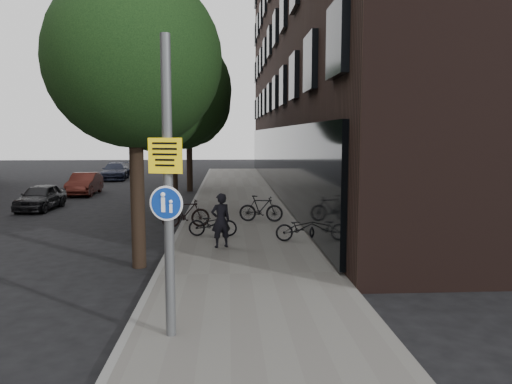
{
  "coord_description": "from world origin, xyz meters",
  "views": [
    {
      "loc": [
        -0.27,
        -8.34,
        3.45
      ],
      "look_at": [
        0.43,
        4.12,
        2.0
      ],
      "focal_mm": 35.0,
      "sensor_mm": 36.0,
      "label": 1
    }
  ],
  "objects": [
    {
      "name": "curb_edge",
      "position": [
        -2.0,
        10.0,
        0.07
      ],
      "size": [
        0.15,
        60.0,
        0.13
      ],
      "primitive_type": "cube",
      "color": "slate",
      "rests_on": "ground"
    },
    {
      "name": "ground",
      "position": [
        0.0,
        0.0,
        0.0
      ],
      "size": [
        120.0,
        120.0,
        0.0
      ],
      "primitive_type": "plane",
      "color": "black",
      "rests_on": "ground"
    },
    {
      "name": "pedestrian",
      "position": [
        -0.5,
        6.18,
        0.93
      ],
      "size": [
        0.68,
        0.56,
        1.61
      ],
      "primitive_type": "imported",
      "rotation": [
        0.0,
        0.0,
        3.48
      ],
      "color": "black",
      "rests_on": "sidewalk"
    },
    {
      "name": "signpost",
      "position": [
        -1.24,
        -0.28,
        2.59
      ],
      "size": [
        0.55,
        0.19,
        4.9
      ],
      "rotation": [
        0.0,
        0.0,
        -0.28
      ],
      "color": "#595B5E",
      "rests_on": "sidewalk"
    },
    {
      "name": "parked_car_mid",
      "position": [
        -8.5,
        20.58,
        0.63
      ],
      "size": [
        1.44,
        3.84,
        1.25
      ],
      "primitive_type": "imported",
      "rotation": [
        0.0,
        0.0,
        0.03
      ],
      "color": "#4B1B15",
      "rests_on": "ground"
    },
    {
      "name": "parked_bike_facade_far",
      "position": [
        0.98,
        10.48,
        0.62
      ],
      "size": [
        1.73,
        0.72,
        1.01
      ],
      "primitive_type": "imported",
      "rotation": [
        0.0,
        0.0,
        1.42
      ],
      "color": "black",
      "rests_on": "sidewalk"
    },
    {
      "name": "parked_bike_curb_near",
      "position": [
        -0.79,
        7.83,
        0.54
      ],
      "size": [
        1.63,
        0.68,
        0.84
      ],
      "primitive_type": "imported",
      "rotation": [
        0.0,
        0.0,
        1.49
      ],
      "color": "black",
      "rests_on": "sidewalk"
    },
    {
      "name": "parked_car_near",
      "position": [
        -8.86,
        14.82,
        0.59
      ],
      "size": [
        1.55,
        3.53,
        1.18
      ],
      "primitive_type": "imported",
      "rotation": [
        0.0,
        0.0,
        -0.05
      ],
      "color": "black",
      "rests_on": "ground"
    },
    {
      "name": "parked_bike_facade_near",
      "position": [
        2.0,
        6.91,
        0.54
      ],
      "size": [
        1.61,
        0.57,
        0.84
      ],
      "primitive_type": "imported",
      "rotation": [
        0.0,
        0.0,
        1.58
      ],
      "color": "black",
      "rests_on": "sidewalk"
    },
    {
      "name": "sidewalk",
      "position": [
        0.25,
        10.0,
        0.06
      ],
      "size": [
        4.5,
        60.0,
        0.12
      ],
      "primitive_type": "cube",
      "color": "#605E59",
      "rests_on": "ground"
    },
    {
      "name": "parked_car_far",
      "position": [
        -8.87,
        30.15,
        0.65
      ],
      "size": [
        2.16,
        4.58,
        1.29
      ],
      "primitive_type": "imported",
      "rotation": [
        0.0,
        0.0,
        0.08
      ],
      "color": "#1D2134",
      "rests_on": "ground"
    },
    {
      "name": "parked_bike_curb_far",
      "position": [
        -1.8,
        9.41,
        0.64
      ],
      "size": [
        1.78,
        0.75,
        1.03
      ],
      "primitive_type": "imported",
      "rotation": [
        0.0,
        0.0,
        1.73
      ],
      "color": "black",
      "rests_on": "sidewalk"
    },
    {
      "name": "street_tree_mid",
      "position": [
        -2.53,
        13.14,
        5.11
      ],
      "size": [
        5.0,
        5.0,
        7.8
      ],
      "color": "black",
      "rests_on": "ground"
    },
    {
      "name": "building_right_dark_brick",
      "position": [
        8.5,
        22.0,
        9.0
      ],
      "size": [
        12.0,
        40.0,
        18.0
      ],
      "primitive_type": "cube",
      "color": "black",
      "rests_on": "ground"
    },
    {
      "name": "street_tree_far",
      "position": [
        -2.53,
        22.14,
        5.11
      ],
      "size": [
        5.0,
        5.0,
        7.8
      ],
      "color": "black",
      "rests_on": "ground"
    },
    {
      "name": "street_tree_near",
      "position": [
        -2.53,
        4.64,
        5.11
      ],
      "size": [
        4.4,
        4.4,
        7.5
      ],
      "color": "black",
      "rests_on": "ground"
    }
  ]
}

